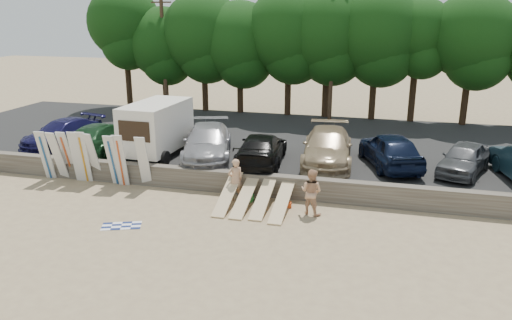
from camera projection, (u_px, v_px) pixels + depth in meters
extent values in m
plane|color=tan|center=(231.00, 220.00, 19.88)|extent=(120.00, 120.00, 0.00)
cube|color=#6B6356|center=(251.00, 184.00, 22.51)|extent=(44.00, 0.50, 1.00)
cube|color=#282828|center=(284.00, 145.00, 29.50)|extent=(44.00, 14.50, 0.70)
cylinder|color=#382616|center=(128.00, 79.00, 38.36)|extent=(0.44, 0.44, 4.34)
sphere|color=#144313|center=(124.00, 22.00, 37.12)|extent=(5.40, 5.40, 5.40)
cylinder|color=#382616|center=(166.00, 87.00, 38.09)|extent=(0.44, 0.44, 3.34)
sphere|color=#144313|center=(163.00, 43.00, 37.14)|extent=(5.28, 5.28, 5.28)
cylinder|color=#382616|center=(205.00, 85.00, 37.24)|extent=(0.44, 0.44, 3.82)
sphere|color=#144313|center=(203.00, 34.00, 36.16)|extent=(6.03, 6.03, 6.03)
cylinder|color=#382616|center=(240.00, 89.00, 36.63)|extent=(0.44, 0.44, 3.47)
sphere|color=#144313|center=(240.00, 41.00, 35.64)|extent=(5.71, 5.71, 5.71)
cylinder|color=#382616|center=(288.00, 87.00, 35.69)|extent=(0.44, 0.44, 3.96)
sphere|color=#144313|center=(289.00, 32.00, 34.57)|extent=(6.04, 6.04, 6.04)
cylinder|color=#382616|center=(326.00, 89.00, 35.04)|extent=(0.44, 0.44, 3.96)
sphere|color=#144313|center=(328.00, 32.00, 33.91)|extent=(6.06, 6.06, 6.06)
cylinder|color=#382616|center=(373.00, 90.00, 34.24)|extent=(0.44, 0.44, 4.00)
sphere|color=#144313|center=(377.00, 32.00, 33.11)|extent=(6.11, 6.11, 6.11)
cylinder|color=#382616|center=(413.00, 92.00, 33.61)|extent=(0.44, 0.44, 4.02)
sphere|color=#144313|center=(418.00, 32.00, 32.47)|extent=(4.48, 4.48, 4.48)
cylinder|color=#382616|center=(465.00, 95.00, 32.61)|extent=(0.44, 0.44, 3.87)
sphere|color=#144313|center=(473.00, 36.00, 31.51)|extent=(5.57, 5.57, 5.57)
cylinder|color=#473321|center=(164.00, 51.00, 35.61)|extent=(0.26, 0.26, 9.00)
cube|color=#473321|center=(161.00, 2.00, 34.65)|extent=(1.50, 0.10, 0.10)
cylinder|color=#473321|center=(332.00, 54.00, 32.70)|extent=(0.26, 0.26, 9.00)
cube|color=#473321|center=(334.00, 2.00, 31.74)|extent=(1.50, 0.10, 0.10)
cube|color=silver|center=(157.00, 126.00, 25.67)|extent=(2.38, 4.46, 2.40)
cube|color=black|center=(134.00, 131.00, 23.59)|extent=(1.64, 0.12, 0.98)
cylinder|color=black|center=(124.00, 154.00, 25.06)|extent=(0.25, 0.73, 0.72)
cylinder|color=black|center=(165.00, 158.00, 24.41)|extent=(0.25, 0.73, 0.72)
cylinder|color=black|center=(152.00, 141.00, 27.65)|extent=(0.25, 0.73, 0.72)
cylinder|color=black|center=(189.00, 144.00, 27.00)|extent=(0.25, 0.73, 0.72)
imported|color=#151343|center=(62.00, 133.00, 27.80)|extent=(3.21, 5.34, 1.45)
imported|color=#14381B|center=(103.00, 137.00, 26.61)|extent=(2.29, 5.42, 1.56)
imported|color=#97969B|center=(207.00, 143.00, 25.38)|extent=(3.84, 6.17, 1.67)
imported|color=black|center=(261.00, 149.00, 24.50)|extent=(2.61, 5.42, 1.52)
imported|color=#9E8764|center=(327.00, 147.00, 24.57)|extent=(2.84, 5.97, 1.68)
imported|color=black|center=(390.00, 150.00, 24.04)|extent=(3.52, 5.38, 1.70)
imported|color=#4D4F52|center=(464.00, 158.00, 23.10)|extent=(3.08, 4.54, 1.44)
cube|color=silver|center=(45.00, 155.00, 24.16)|extent=(0.60, 0.80, 2.53)
cube|color=silver|center=(58.00, 156.00, 24.08)|extent=(0.55, 0.86, 2.50)
cube|color=silver|center=(67.00, 155.00, 24.18)|extent=(0.52, 0.82, 2.50)
cube|color=silver|center=(77.00, 157.00, 23.83)|extent=(0.56, 0.61, 2.56)
cube|color=silver|center=(83.00, 157.00, 23.79)|extent=(0.55, 0.57, 2.57)
cube|color=silver|center=(93.00, 158.00, 23.80)|extent=(0.59, 0.85, 2.51)
cube|color=silver|center=(113.00, 160.00, 23.33)|extent=(0.53, 0.74, 2.53)
cube|color=silver|center=(120.00, 161.00, 23.23)|extent=(0.55, 0.60, 2.56)
cube|color=silver|center=(143.00, 162.00, 23.07)|extent=(0.55, 0.73, 2.54)
cube|color=#D4B686|center=(228.00, 194.00, 21.17)|extent=(0.56, 2.85, 1.07)
cube|color=#D4B686|center=(245.00, 197.00, 21.04)|extent=(0.56, 2.91, 0.88)
cube|color=#D4B686|center=(263.00, 198.00, 20.91)|extent=(0.56, 2.89, 0.94)
cube|color=#D4B686|center=(282.00, 202.00, 20.58)|extent=(0.56, 2.92, 0.82)
imported|color=tan|center=(235.00, 179.00, 21.72)|extent=(0.82, 0.76, 1.88)
imported|color=tan|center=(311.00, 192.00, 20.20)|extent=(1.12, 1.00, 1.91)
cube|color=#258A37|center=(249.00, 198.00, 21.78)|extent=(0.45, 0.39, 0.32)
cube|color=#DE4B1A|center=(288.00, 205.00, 21.12)|extent=(0.35, 0.32, 0.22)
plane|color=white|center=(121.00, 226.00, 19.31)|extent=(1.94, 1.94, 0.00)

